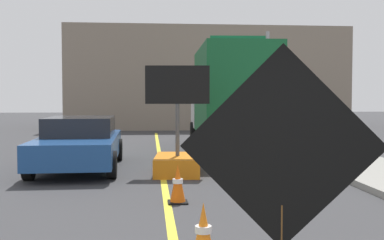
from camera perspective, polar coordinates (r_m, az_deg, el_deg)
lane_center_stripe at (r=7.52m, az=-2.70°, el=-11.92°), size 0.14×36.00×0.01m
roadwork_sign at (r=3.82m, az=10.86°, el=-3.87°), size 1.61×0.32×2.33m
arrow_board_trailer at (r=11.80m, az=-1.77°, el=-4.21°), size 1.60×1.89×2.70m
box_truck at (r=16.54m, az=4.59°, el=2.68°), size 2.59×7.55×3.54m
pickup_car at (r=12.97m, az=-13.43°, el=-2.69°), size 2.19×4.93×1.38m
highway_guide_sign at (r=22.39m, az=7.14°, el=6.59°), size 2.79×0.26×5.00m
far_building_block at (r=31.11m, az=1.43°, el=4.87°), size 16.91×7.58×6.13m
traffic_cone_near_sign at (r=5.53m, az=1.38°, el=-13.63°), size 0.36×0.36×0.71m
traffic_cone_mid_lane at (r=8.58m, az=-1.74°, el=-7.76°), size 0.36×0.36×0.70m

